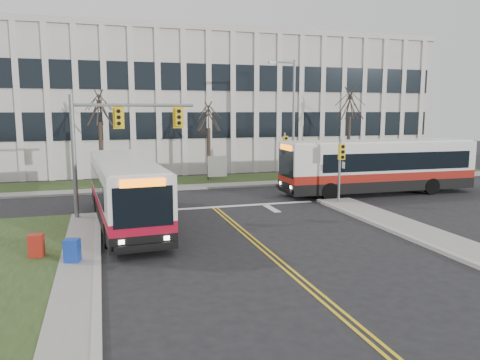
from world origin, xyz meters
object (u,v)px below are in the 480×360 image
at_px(bus_main, 125,193).
at_px(newspaper_box_blue, 72,252).
at_px(streetlight, 292,114).
at_px(bus_cross, 378,168).
at_px(directory_sign, 217,167).
at_px(newspaper_box_red, 36,247).

height_order(bus_main, newspaper_box_blue, bus_main).
bearing_deg(streetlight, bus_cross, -63.41).
bearing_deg(directory_sign, newspaper_box_blue, -118.65).
bearing_deg(directory_sign, newspaper_box_red, -123.42).
bearing_deg(directory_sign, bus_cross, -42.00).
height_order(streetlight, newspaper_box_red, streetlight).
relative_size(bus_main, newspaper_box_blue, 12.19).
bearing_deg(newspaper_box_red, streetlight, 50.10).
bearing_deg(bus_cross, newspaper_box_blue, -61.39).
height_order(bus_cross, newspaper_box_red, bus_cross).
bearing_deg(newspaper_box_blue, bus_main, 85.44).
height_order(directory_sign, newspaper_box_blue, directory_sign).
relative_size(bus_cross, newspaper_box_blue, 13.56).
relative_size(newspaper_box_blue, newspaper_box_red, 1.00).
xyz_separation_m(bus_cross, newspaper_box_blue, (-18.52, -9.63, -1.24)).
height_order(directory_sign, bus_cross, bus_cross).
distance_m(streetlight, newspaper_box_red, 22.94).
xyz_separation_m(streetlight, newspaper_box_blue, (-15.16, -16.33, -4.72)).
bearing_deg(newspaper_box_red, bus_main, 60.60).
distance_m(streetlight, directory_sign, 6.96).
relative_size(streetlight, bus_cross, 0.71).
height_order(bus_cross, newspaper_box_blue, bus_cross).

